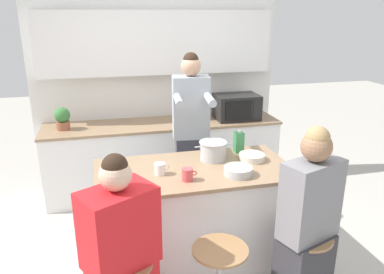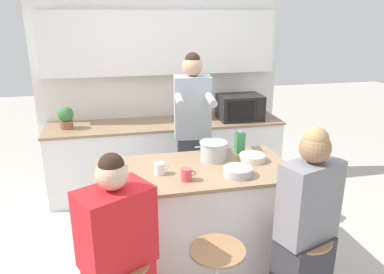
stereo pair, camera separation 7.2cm
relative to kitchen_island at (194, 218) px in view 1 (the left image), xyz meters
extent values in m
plane|color=#B2ADA3|center=(0.00, 0.00, -0.47)|extent=(16.00, 16.00, 0.00)
cube|color=silver|center=(0.00, 1.91, 0.88)|extent=(3.06, 0.06, 2.70)
cube|color=white|center=(0.00, 1.80, 1.35)|extent=(2.82, 0.16, 0.75)
cube|color=white|center=(0.00, 1.56, -0.04)|extent=(2.82, 0.62, 0.87)
cube|color=#937556|center=(0.00, 1.56, 0.41)|extent=(2.85, 0.65, 0.03)
cube|color=black|center=(0.00, 0.00, -0.44)|extent=(1.51, 0.70, 0.06)
cube|color=white|center=(0.00, 0.00, 0.01)|extent=(1.59, 0.78, 0.85)
cube|color=#937556|center=(0.00, 0.00, 0.45)|extent=(1.63, 0.82, 0.03)
cylinder|color=#997047|center=(-0.65, -0.72, 0.16)|extent=(0.39, 0.39, 0.02)
cylinder|color=#997047|center=(0.00, -0.72, 0.16)|extent=(0.39, 0.39, 0.02)
cylinder|color=#B7BABC|center=(0.65, -0.71, -0.15)|extent=(0.04, 0.04, 0.61)
cylinder|color=#997047|center=(0.65, -0.71, 0.16)|extent=(0.39, 0.39, 0.02)
cube|color=#383842|center=(0.15, 0.73, 0.01)|extent=(0.33, 0.26, 0.97)
cube|color=#9EA8B2|center=(0.15, 0.73, 0.80)|extent=(0.38, 0.26, 0.62)
cylinder|color=#9EA8B2|center=(-0.03, 0.47, 0.94)|extent=(0.11, 0.34, 0.07)
cylinder|color=#9EA8B2|center=(0.25, 0.43, 0.94)|extent=(0.11, 0.34, 0.07)
sphere|color=tan|center=(0.15, 0.73, 1.21)|extent=(0.22, 0.22, 0.20)
sphere|color=black|center=(0.15, 0.73, 1.26)|extent=(0.17, 0.17, 0.15)
cube|color=red|center=(-0.66, -0.72, 0.43)|extent=(0.53, 0.46, 0.52)
sphere|color=#DBB293|center=(-0.66, -0.72, 0.79)|extent=(0.27, 0.27, 0.20)
sphere|color=black|center=(-0.66, -0.72, 0.84)|extent=(0.21, 0.21, 0.16)
cube|color=#333338|center=(0.65, -0.72, -0.15)|extent=(0.45, 0.38, 0.65)
cube|color=slate|center=(0.65, -0.72, 0.46)|extent=(0.48, 0.35, 0.57)
sphere|color=#936B4C|center=(0.65, -0.72, 0.85)|extent=(0.27, 0.27, 0.21)
sphere|color=#A37F51|center=(0.65, -0.72, 0.91)|extent=(0.21, 0.21, 0.17)
cylinder|color=#B7BABC|center=(0.21, 0.16, 0.54)|extent=(0.23, 0.23, 0.16)
cylinder|color=#B7BABC|center=(0.21, 0.16, 0.62)|extent=(0.24, 0.24, 0.01)
cylinder|color=#B7BABC|center=(0.07, 0.16, 0.59)|extent=(0.05, 0.01, 0.01)
cylinder|color=#B7BABC|center=(0.35, 0.16, 0.59)|extent=(0.05, 0.01, 0.01)
cylinder|color=silver|center=(0.54, 0.06, 0.49)|extent=(0.23, 0.23, 0.06)
cylinder|color=#B7BABC|center=(0.31, -0.21, 0.50)|extent=(0.23, 0.23, 0.07)
cylinder|color=white|center=(-0.30, -0.05, 0.51)|extent=(0.09, 0.09, 0.10)
torus|color=white|center=(-0.24, -0.05, 0.52)|extent=(0.04, 0.01, 0.04)
cylinder|color=#DB4C51|center=(-0.11, -0.21, 0.51)|extent=(0.09, 0.09, 0.10)
torus|color=#DB4C51|center=(-0.05, -0.21, 0.52)|extent=(0.04, 0.01, 0.04)
ellipsoid|color=yellow|center=(-0.61, 0.16, 0.49)|extent=(0.11, 0.04, 0.05)
ellipsoid|color=yellow|center=(-0.64, 0.19, 0.49)|extent=(0.09, 0.10, 0.05)
ellipsoid|color=yellow|center=(-0.58, 0.19, 0.49)|extent=(0.10, 0.10, 0.05)
cube|color=#38844C|center=(0.49, 0.28, 0.56)|extent=(0.08, 0.08, 0.19)
cylinder|color=white|center=(0.49, 0.28, 0.67)|extent=(0.04, 0.04, 0.02)
cube|color=black|center=(0.93, 1.52, 0.58)|extent=(0.53, 0.38, 0.31)
cube|color=black|center=(0.88, 1.32, 0.58)|extent=(0.33, 0.01, 0.23)
cube|color=black|center=(1.12, 1.33, 0.58)|extent=(0.10, 0.01, 0.25)
cylinder|color=#93563D|center=(-1.16, 1.56, 0.47)|extent=(0.15, 0.15, 0.10)
sphere|color=#387538|center=(-1.16, 1.56, 0.59)|extent=(0.18, 0.18, 0.18)
camera|label=1|loc=(-0.70, -2.77, 1.69)|focal=35.00mm
camera|label=2|loc=(-0.63, -2.79, 1.69)|focal=35.00mm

